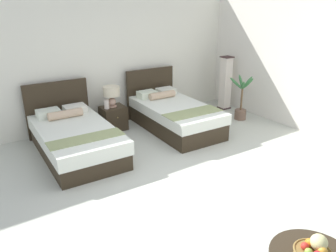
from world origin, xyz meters
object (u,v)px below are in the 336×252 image
object	(u,v)px
vase	(107,104)
fruit_bowl	(314,251)
bed_near_window	(75,138)
potted_palm	(241,105)
bed_near_corner	(174,115)
table_lamp	(111,93)
floor_lamp_corner	(225,83)
nightstand	(113,118)

from	to	relation	value
vase	fruit_bowl	size ratio (longest dim) A/B	0.54
bed_near_window	fruit_bowl	bearing A→B (deg)	-79.72
bed_near_window	potted_palm	distance (m)	3.75
bed_near_window	bed_near_corner	distance (m)	2.13
bed_near_corner	table_lamp	size ratio (longest dim) A/B	5.17
vase	floor_lamp_corner	distance (m)	3.07
floor_lamp_corner	bed_near_window	bearing A→B (deg)	-173.98
nightstand	potted_palm	size ratio (longest dim) A/B	0.49
fruit_bowl	table_lamp	bearing A→B (deg)	86.63
floor_lamp_corner	potted_palm	size ratio (longest dim) A/B	1.28
nightstand	table_lamp	distance (m)	0.53
vase	bed_near_window	bearing A→B (deg)	-145.89
vase	floor_lamp_corner	size ratio (longest dim) A/B	0.14
bed_near_corner	nightstand	world-z (taller)	bed_near_corner
nightstand	fruit_bowl	xyz separation A→B (m)	(-0.29, -4.84, 0.27)
table_lamp	floor_lamp_corner	bearing A→B (deg)	-4.91
potted_palm	vase	bearing A→B (deg)	160.78
table_lamp	vase	distance (m)	0.25
bed_near_window	bed_near_corner	bearing A→B (deg)	-0.11
vase	floor_lamp_corner	xyz separation A→B (m)	(3.07, -0.19, 0.05)
bed_near_window	potted_palm	world-z (taller)	bed_near_window
bed_near_window	bed_near_corner	xyz separation A→B (m)	(2.13, -0.00, 0.02)
potted_palm	bed_near_corner	bearing A→B (deg)	166.84
bed_near_corner	potted_palm	world-z (taller)	bed_near_corner
nightstand	potted_palm	world-z (taller)	potted_palm
bed_near_corner	floor_lamp_corner	distance (m)	1.91
vase	floor_lamp_corner	world-z (taller)	floor_lamp_corner
bed_near_corner	vase	bearing A→B (deg)	153.54
vase	bed_near_corner	bearing A→B (deg)	-26.46
bed_near_window	potted_palm	bearing A→B (deg)	-5.79
nightstand	fruit_bowl	size ratio (longest dim) A/B	1.48
nightstand	table_lamp	size ratio (longest dim) A/B	1.17
vase	fruit_bowl	bearing A→B (deg)	-91.65
vase	floor_lamp_corner	bearing A→B (deg)	-3.56
bed_near_window	bed_near_corner	size ratio (longest dim) A/B	1.01
vase	potted_palm	size ratio (longest dim) A/B	0.18
bed_near_window	nightstand	xyz separation A→B (m)	(1.05, 0.65, -0.04)
nightstand	bed_near_window	bearing A→B (deg)	-148.21
table_lamp	floor_lamp_corner	distance (m)	2.93
bed_near_window	vase	world-z (taller)	bed_near_window
fruit_bowl	floor_lamp_corner	size ratio (longest dim) A/B	0.26
fruit_bowl	potted_palm	world-z (taller)	potted_palm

